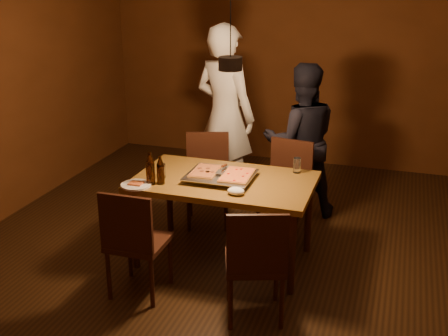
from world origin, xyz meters
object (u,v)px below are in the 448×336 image
(chair_far_right, at_px, (287,179))
(chair_near_left, at_px, (133,234))
(beer_bottle_b, at_px, (160,170))
(dining_table, at_px, (224,187))
(pizza_tray, at_px, (221,177))
(plate_slice, at_px, (136,185))
(diner_white, at_px, (225,116))
(chair_far_left, at_px, (208,170))
(diner_dark, at_px, (301,141))
(pendant_lamp, at_px, (230,62))
(beer_bottle_a, at_px, (150,168))
(chair_near_right, at_px, (256,255))

(chair_far_right, distance_m, chair_near_left, 1.74)
(beer_bottle_b, bearing_deg, dining_table, 29.29)
(pizza_tray, relative_size, plate_slice, 2.22)
(pizza_tray, bearing_deg, diner_white, 106.18)
(chair_far_left, distance_m, diner_dark, 0.98)
(pendant_lamp, bearing_deg, dining_table, 121.68)
(chair_far_left, bearing_deg, chair_far_right, 161.77)
(chair_near_left, distance_m, beer_bottle_a, 0.61)
(chair_far_right, distance_m, beer_bottle_b, 1.35)
(pendant_lamp, bearing_deg, chair_far_right, 72.26)
(beer_bottle_a, xyz_separation_m, plate_slice, (-0.10, -0.07, -0.13))
(chair_near_right, relative_size, diner_white, 0.28)
(diner_white, bearing_deg, dining_table, 125.85)
(beer_bottle_b, distance_m, pendant_lamp, 1.06)
(pizza_tray, xyz_separation_m, pendant_lamp, (0.13, -0.15, 0.99))
(chair_far_right, bearing_deg, chair_near_left, 69.16)
(chair_near_left, bearing_deg, beer_bottle_a, 97.90)
(beer_bottle_b, bearing_deg, chair_far_right, 49.09)
(beer_bottle_a, height_order, diner_white, diner_white)
(chair_near_left, height_order, diner_white, diner_white)
(chair_far_right, distance_m, pendant_lamp, 1.55)
(pizza_tray, relative_size, beer_bottle_b, 2.30)
(beer_bottle_b, distance_m, plate_slice, 0.23)
(beer_bottle_b, bearing_deg, pizza_tray, 28.96)
(diner_white, relative_size, pendant_lamp, 1.74)
(beer_bottle_b, xyz_separation_m, diner_dark, (0.89, 1.44, -0.09))
(chair_far_right, relative_size, chair_near_left, 1.00)
(pizza_tray, xyz_separation_m, diner_white, (-0.37, 1.26, 0.18))
(dining_table, xyz_separation_m, beer_bottle_b, (-0.46, -0.26, 0.19))
(pizza_tray, bearing_deg, chair_near_left, -119.69)
(diner_dark, distance_m, pendant_lamp, 1.70)
(chair_far_left, bearing_deg, beer_bottle_b, 68.08)
(diner_dark, bearing_deg, pendant_lamp, 55.51)
(dining_table, bearing_deg, diner_dark, 70.04)
(chair_near_right, xyz_separation_m, pendant_lamp, (-0.39, 0.64, 1.22))
(plate_slice, distance_m, diner_dark, 1.88)
(plate_slice, bearing_deg, pizza_tray, 29.79)
(chair_near_right, xyz_separation_m, diner_white, (-0.89, 2.05, 0.42))
(dining_table, xyz_separation_m, chair_near_left, (-0.46, -0.79, -0.14))
(beer_bottle_b, relative_size, diner_dark, 0.15)
(plate_slice, bearing_deg, dining_table, 30.00)
(chair_near_left, relative_size, diner_dark, 0.31)
(beer_bottle_a, bearing_deg, chair_far_right, 47.67)
(beer_bottle_a, height_order, diner_dark, diner_dark)
(beer_bottle_b, bearing_deg, chair_near_right, -29.91)
(beer_bottle_a, bearing_deg, plate_slice, -143.35)
(dining_table, height_order, chair_far_right, chair_far_right)
(pizza_tray, xyz_separation_m, beer_bottle_b, (-0.44, -0.24, 0.10))
(dining_table, bearing_deg, pendant_lamp, -58.32)
(beer_bottle_b, distance_m, diner_white, 1.51)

